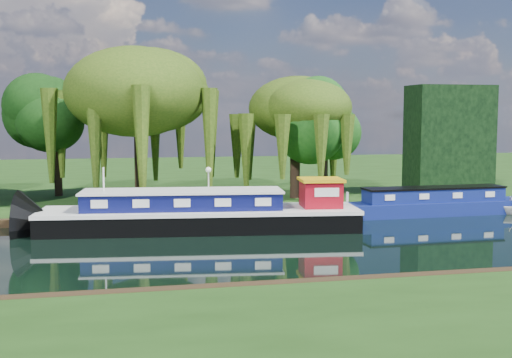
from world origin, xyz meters
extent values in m
plane|color=black|center=(0.00, 0.00, 0.00)|extent=(120.00, 120.00, 0.00)
cube|color=#18340E|center=(0.00, 34.00, 0.23)|extent=(120.00, 52.00, 0.45)
cube|color=black|center=(-0.74, 4.92, 0.43)|extent=(17.43, 5.74, 1.14)
cube|color=silver|center=(-0.74, 4.92, 1.09)|extent=(17.53, 5.82, 0.21)
cube|color=#0C0F46|center=(-1.69, 5.03, 1.66)|extent=(10.85, 3.93, 0.90)
cube|color=silver|center=(-1.69, 5.03, 2.17)|extent=(11.06, 4.15, 0.11)
cube|color=maroon|center=(5.87, 4.15, 1.92)|extent=(2.32, 2.32, 1.43)
cube|color=#CB9C0E|center=(5.87, 4.15, 2.71)|extent=(2.58, 2.58, 0.15)
cylinder|color=silver|center=(-5.84, 5.51, 2.35)|extent=(0.10, 0.10, 2.28)
cube|color=navy|center=(14.36, 7.28, 0.36)|extent=(13.13, 2.59, 0.98)
cube|color=navy|center=(14.36, 7.28, 1.26)|extent=(9.19, 1.92, 0.82)
cube|color=black|center=(14.36, 7.28, 1.72)|extent=(9.31, 2.03, 0.11)
cube|color=silver|center=(10.96, 6.34, 1.30)|extent=(0.65, 0.08, 0.35)
cube|color=silver|center=(13.25, 6.41, 1.30)|extent=(0.65, 0.08, 0.35)
cube|color=silver|center=(15.53, 6.48, 1.30)|extent=(0.65, 0.08, 0.35)
cube|color=silver|center=(17.82, 6.56, 1.30)|extent=(0.65, 0.08, 0.35)
imported|color=silver|center=(19.39, 6.48, 0.00)|extent=(2.64, 2.37, 1.24)
cylinder|color=black|center=(-3.63, 14.40, 3.40)|extent=(0.76, 0.76, 5.90)
ellipsoid|color=#26420E|center=(-3.63, 14.40, 7.66)|extent=(8.24, 8.24, 5.32)
cylinder|color=black|center=(7.11, 13.86, 2.77)|extent=(0.66, 0.66, 4.64)
ellipsoid|color=#26420E|center=(7.11, 13.86, 6.12)|extent=(6.34, 6.34, 4.10)
cylinder|color=black|center=(-9.32, 18.63, 3.50)|extent=(0.51, 0.51, 6.11)
ellipsoid|color=black|center=(-9.32, 18.63, 6.00)|extent=(4.89, 4.89, 4.89)
cylinder|color=black|center=(9.06, 13.24, 3.23)|extent=(0.51, 0.51, 5.55)
ellipsoid|color=#124210|center=(9.06, 13.24, 5.50)|extent=(4.44, 4.44, 4.44)
cube|color=black|center=(19.00, 14.00, 4.45)|extent=(6.00, 3.00, 8.00)
cylinder|color=silver|center=(0.50, 10.50, 1.55)|extent=(0.10, 0.10, 2.20)
sphere|color=white|center=(0.50, 10.50, 2.83)|extent=(0.36, 0.36, 0.36)
cylinder|color=silver|center=(-10.00, 8.40, 0.95)|extent=(0.16, 0.16, 1.00)
cylinder|color=silver|center=(-4.00, 8.40, 0.95)|extent=(0.16, 0.16, 1.00)
cylinder|color=silver|center=(3.00, 8.40, 0.95)|extent=(0.16, 0.16, 1.00)
cylinder|color=silver|center=(9.00, 8.40, 0.95)|extent=(0.16, 0.16, 1.00)
camera|label=1|loc=(-5.08, -29.48, 6.24)|focal=45.00mm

